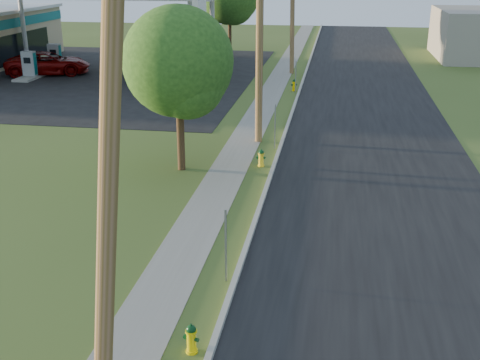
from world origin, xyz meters
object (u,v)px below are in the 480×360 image
utility_pole_far (292,6)px  hydrant_far (294,85)px  fuel_pump_ne (154,72)px  car_red (48,63)px  utility_pole_near (108,168)px  tree_verge (180,66)px  fuel_pump_sw (55,60)px  price_pylon (199,9)px  fuel_pump_nw (30,68)px  car_silver (163,65)px  hydrant_mid (261,158)px  utility_pole_mid (260,31)px  fuel_pump_se (170,63)px  hydrant_near (191,339)px

utility_pole_far → hydrant_far: size_ratio=12.33×
fuel_pump_ne → car_red: size_ratio=0.54×
utility_pole_near → tree_verge: bearing=100.1°
utility_pole_near → fuel_pump_sw: size_ratio=2.96×
fuel_pump_ne → price_pylon: bearing=-56.3°
fuel_pump_nw → tree_verge: tree_verge is taller
utility_pole_near → tree_verge: 13.81m
price_pylon → hydrant_far: 9.23m
car_silver → hydrant_far: bearing=-87.8°
fuel_pump_nw → hydrant_mid: size_ratio=4.44×
price_pylon → hydrant_mid: bearing=-63.6°
utility_pole_mid → fuel_pump_nw: bearing=144.0°
fuel_pump_sw → car_red: (0.59, -2.42, 0.10)m
fuel_pump_se → hydrant_mid: 22.57m
fuel_pump_sw → utility_pole_mid: bearing=-43.5°
utility_pole_mid → fuel_pump_sw: utility_pole_mid is taller
fuel_pump_sw → tree_verge: size_ratio=0.50×
fuel_pump_ne → fuel_pump_sw: (-9.00, 4.00, 0.00)m
utility_pole_near → fuel_pump_ne: bearing=106.0°
utility_pole_far → hydrant_far: bearing=-83.4°
hydrant_mid → car_red: car_red is taller
utility_pole_mid → tree_verge: bearing=-118.5°
utility_pole_mid → price_pylon: utility_pole_mid is taller
fuel_pump_nw → hydrant_near: bearing=-57.3°
fuel_pump_ne → car_red: 8.56m
fuel_pump_nw → tree_verge: (15.49, -17.42, 3.37)m
utility_pole_near → hydrant_far: utility_pole_near is taller
tree_verge → car_silver: bearing=108.2°
fuel_pump_sw → car_silver: (8.94, -1.46, 0.04)m
fuel_pump_se → car_silver: fuel_pump_se is taller
fuel_pump_nw → fuel_pump_ne: size_ratio=1.00×
utility_pole_near → car_silver: bearing=105.0°
fuel_pump_se → hydrant_mid: size_ratio=4.44×
utility_pole_mid → fuel_pump_se: (-8.90, 17.00, -4.23)m
fuel_pump_se → hydrant_mid: fuel_pump_se is taller
car_red → fuel_pump_ne: bearing=-119.9°
fuel_pump_ne → hydrant_near: bearing=-71.7°
utility_pole_mid → fuel_pump_ne: (-8.90, 13.00, -4.23)m
fuel_pump_sw → fuel_pump_se: same height
fuel_pump_nw → fuel_pump_sw: bearing=90.0°
car_red → car_silver: car_red is taller
tree_verge → hydrant_near: (3.09, -11.47, -3.76)m
utility_pole_near → price_pylon: (-3.90, 23.50, 0.63)m
utility_pole_far → fuel_pump_sw: 18.39m
utility_pole_mid → price_pylon: bearing=125.3°
utility_pole_near → fuel_pump_sw: 39.52m
utility_pole_far → hydrant_mid: bearing=-88.5°
hydrant_far → car_red: (-18.04, 2.90, 0.45)m
hydrant_near → hydrant_mid: bearing=90.5°
utility_pole_far → car_red: (-17.31, -3.42, -3.98)m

